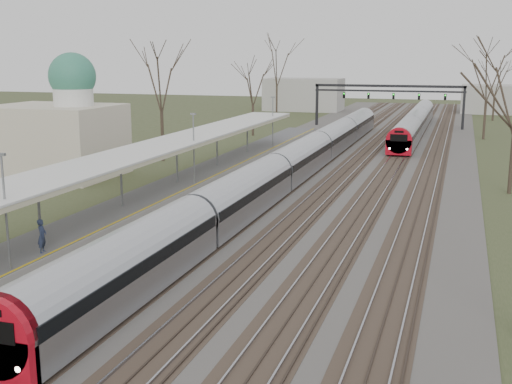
# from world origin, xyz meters

# --- Properties ---
(track_bed) EXTENTS (24.00, 160.00, 0.22)m
(track_bed) POSITION_xyz_m (0.26, 55.00, 0.06)
(track_bed) COLOR #474442
(track_bed) RESTS_ON ground
(platform) EXTENTS (3.50, 69.00, 1.00)m
(platform) POSITION_xyz_m (-9.05, 37.50, 0.50)
(platform) COLOR #9E9B93
(platform) RESTS_ON ground
(canopy) EXTENTS (4.10, 50.00, 3.11)m
(canopy) POSITION_xyz_m (-9.05, 32.99, 3.93)
(canopy) COLOR slate
(canopy) RESTS_ON platform
(dome_building) EXTENTS (10.00, 8.00, 10.30)m
(dome_building) POSITION_xyz_m (-21.71, 38.00, 3.72)
(dome_building) COLOR beige
(dome_building) RESTS_ON ground
(signal_gantry) EXTENTS (21.00, 0.59, 6.08)m
(signal_gantry) POSITION_xyz_m (0.29, 84.99, 4.91)
(signal_gantry) COLOR black
(signal_gantry) RESTS_ON ground
(tree_west_far) EXTENTS (5.50, 5.50, 11.33)m
(tree_west_far) POSITION_xyz_m (-17.00, 48.00, 8.02)
(tree_west_far) COLOR #2D231C
(tree_west_far) RESTS_ON ground
(train_near) EXTENTS (2.62, 75.21, 3.05)m
(train_near) POSITION_xyz_m (-2.50, 44.07, 1.48)
(train_near) COLOR #989BA2
(train_near) RESTS_ON ground
(train_far) EXTENTS (2.62, 45.21, 3.05)m
(train_far) POSITION_xyz_m (4.50, 79.37, 1.48)
(train_far) COLOR #989BA2
(train_far) RESTS_ON ground
(passenger) EXTENTS (0.54, 0.68, 1.61)m
(passenger) POSITION_xyz_m (-7.87, 16.52, 1.81)
(passenger) COLOR #27314C
(passenger) RESTS_ON platform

